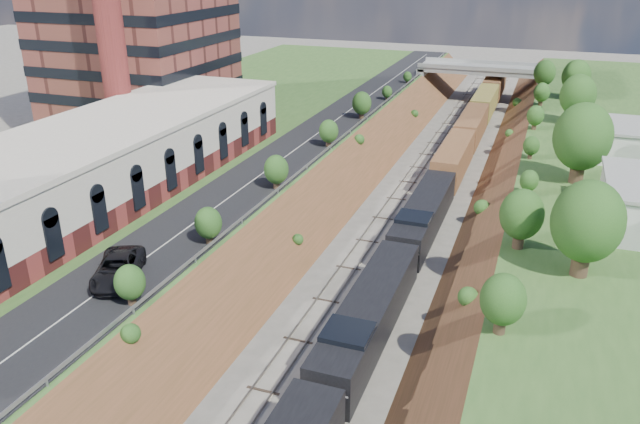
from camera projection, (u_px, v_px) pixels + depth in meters
platform_left at (165, 160)px, 81.68m from camera, size 44.00×180.00×5.00m
embankment_left at (323, 199)px, 75.64m from camera, size 10.00×180.00×10.00m
embankment_right at (510, 224)px, 68.63m from camera, size 10.00×180.00×10.00m
rail_left_track at (390, 208)px, 72.93m from camera, size 1.58×180.00×0.18m
rail_right_track at (434, 213)px, 71.27m from camera, size 1.58×180.00×0.18m
road at (288, 156)px, 75.13m from camera, size 8.00×180.00×0.10m
guardrail at (319, 156)px, 73.45m from camera, size 0.10×171.00×0.70m
commercial_building at (74, 173)px, 58.72m from camera, size 14.30×62.30×7.00m
overpass at (481, 76)px, 123.92m from camera, size 24.50×8.30×7.40m
white_building_far at (630, 142)px, 74.31m from camera, size 8.00×10.00×3.60m
tree_right_large at (587, 222)px, 45.78m from camera, size 5.25×5.25×7.61m
tree_left_crest at (90, 314)px, 38.55m from camera, size 2.45×2.45×3.55m
freight_train at (450, 166)px, 78.96m from camera, size 3.27×131.33×4.83m
suv at (118, 268)px, 46.27m from camera, size 5.60×7.36×1.86m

